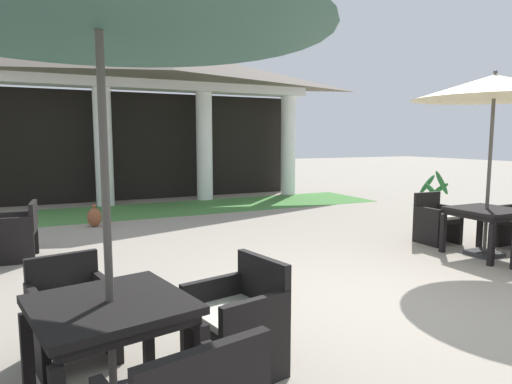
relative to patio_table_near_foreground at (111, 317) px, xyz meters
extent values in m
plane|color=#9E9384|center=(2.41, 0.78, -0.65)|extent=(60.00, 60.00, 0.00)
cylinder|color=white|center=(1.04, 9.30, 0.86)|extent=(0.45, 0.45, 3.02)
cylinder|color=white|center=(3.77, 9.30, 0.86)|extent=(0.45, 0.45, 3.02)
cylinder|color=white|center=(6.49, 9.30, 0.86)|extent=(0.45, 0.45, 3.02)
cube|color=white|center=(2.41, 9.30, 2.49)|extent=(8.97, 0.70, 0.24)
pyramid|color=#665B51|center=(2.41, 9.30, 3.07)|extent=(9.37, 2.88, 0.91)
cube|color=black|center=(2.41, 10.20, 0.86)|extent=(8.77, 0.16, 3.02)
cube|color=#47843D|center=(2.41, 8.04, -0.65)|extent=(11.17, 2.36, 0.01)
cube|color=black|center=(0.00, 0.00, 0.08)|extent=(1.04, 1.04, 0.05)
cube|color=black|center=(0.00, 0.00, 0.02)|extent=(0.95, 0.95, 0.06)
cube|color=black|center=(0.48, -0.32, -0.33)|extent=(0.08, 0.08, 0.64)
cube|color=black|center=(-0.48, 0.32, -0.33)|extent=(0.08, 0.08, 0.64)
cube|color=black|center=(0.32, 0.48, -0.33)|extent=(0.08, 0.08, 0.64)
cylinder|color=#4C4742|center=(0.00, 0.00, 0.59)|extent=(0.05, 0.05, 2.48)
cube|color=black|center=(0.89, 0.18, -0.25)|extent=(0.68, 0.70, 0.07)
cube|color=silver|center=(0.89, 0.18, -0.19)|extent=(0.63, 0.64, 0.05)
cube|color=black|center=(1.15, 0.23, -0.01)|extent=(0.18, 0.59, 0.41)
cube|color=black|center=(0.94, -0.09, -0.33)|extent=(0.58, 0.17, 0.65)
cube|color=black|center=(0.83, 0.45, -0.33)|extent=(0.58, 0.17, 0.65)
cube|color=black|center=(0.68, -0.14, -0.47)|extent=(0.07, 0.07, 0.37)
cube|color=black|center=(0.58, 0.39, -0.47)|extent=(0.07, 0.07, 0.37)
cube|color=black|center=(1.20, -0.03, -0.47)|extent=(0.07, 0.07, 0.37)
cube|color=black|center=(1.09, 0.49, -0.47)|extent=(0.07, 0.07, 0.37)
cube|color=black|center=(-0.18, 0.89, -0.26)|extent=(0.67, 0.68, 0.07)
cube|color=silver|center=(-0.18, 0.89, -0.20)|extent=(0.61, 0.63, 0.05)
cube|color=black|center=(-0.23, 1.15, -0.04)|extent=(0.56, 0.17, 0.37)
cube|color=black|center=(0.08, 0.94, -0.35)|extent=(0.17, 0.58, 0.61)
cube|color=black|center=(-0.43, 0.83, -0.35)|extent=(0.17, 0.58, 0.61)
cube|color=black|center=(0.12, 0.68, -0.47)|extent=(0.07, 0.07, 0.35)
cube|color=black|center=(-0.38, 0.58, -0.47)|extent=(0.07, 0.07, 0.35)
cube|color=black|center=(0.02, 1.19, -0.47)|extent=(0.07, 0.07, 0.35)
cube|color=black|center=(-0.48, 1.09, -0.47)|extent=(0.07, 0.07, 0.35)
cube|color=black|center=(-0.76, 4.40, -0.24)|extent=(0.58, 0.65, 0.07)
cube|color=silver|center=(-0.76, 4.40, -0.18)|extent=(0.54, 0.60, 0.05)
cube|color=black|center=(-0.51, 4.38, -0.01)|extent=(0.11, 0.61, 0.38)
cube|color=black|center=(-0.78, 4.12, -0.32)|extent=(0.54, 0.10, 0.66)
cube|color=black|center=(-0.74, 4.69, -0.32)|extent=(0.54, 0.10, 0.66)
cube|color=black|center=(-0.98, 4.70, -0.46)|extent=(0.06, 0.06, 0.38)
cube|color=black|center=(-0.54, 4.11, -0.46)|extent=(0.06, 0.06, 0.38)
cube|color=black|center=(-0.50, 4.66, -0.46)|extent=(0.06, 0.06, 0.38)
cube|color=black|center=(5.54, 1.65, 0.03)|extent=(0.89, 0.89, 0.05)
cube|color=black|center=(5.54, 1.65, -0.03)|extent=(0.82, 0.82, 0.07)
cube|color=black|center=(5.13, 1.24, -0.36)|extent=(0.07, 0.07, 0.59)
cube|color=black|center=(5.13, 2.07, -0.36)|extent=(0.07, 0.07, 0.59)
cube|color=black|center=(5.95, 2.06, -0.36)|extent=(0.07, 0.07, 0.59)
cube|color=#2D2D2D|center=(5.54, 1.65, -0.62)|extent=(0.42, 0.42, 0.06)
cylinder|color=#4C4742|center=(5.54, 1.65, 0.57)|extent=(0.05, 0.05, 2.44)
cone|color=beige|center=(5.54, 1.65, 1.82)|extent=(2.27, 2.27, 0.34)
sphere|color=#4C4742|center=(5.54, 1.65, 2.02)|extent=(0.06, 0.06, 0.06)
cube|color=black|center=(5.54, 2.54, -0.26)|extent=(0.55, 0.54, 0.07)
cube|color=silver|center=(5.54, 2.54, -0.20)|extent=(0.51, 0.50, 0.05)
cube|color=black|center=(5.54, 2.79, -0.02)|extent=(0.55, 0.06, 0.40)
cube|color=black|center=(5.80, 2.54, -0.34)|extent=(0.06, 0.54, 0.62)
cube|color=black|center=(5.29, 2.54, -0.34)|extent=(0.06, 0.54, 0.62)
cube|color=black|center=(5.79, 2.30, -0.47)|extent=(0.06, 0.06, 0.36)
cube|color=black|center=(5.30, 2.30, -0.47)|extent=(0.06, 0.06, 0.36)
cube|color=black|center=(5.79, 2.78, -0.47)|extent=(0.06, 0.06, 0.36)
cube|color=black|center=(5.30, 2.79, -0.47)|extent=(0.06, 0.06, 0.36)
cube|color=black|center=(6.43, 1.92, -0.31)|extent=(0.54, 0.06, 0.68)
cube|color=black|center=(6.19, 1.92, -0.46)|extent=(0.06, 0.06, 0.38)
cylinder|color=#B2AD9E|center=(7.09, 4.01, -0.49)|extent=(0.52, 0.52, 0.33)
cylinder|color=brown|center=(7.09, 4.01, -0.20)|extent=(0.07, 0.07, 0.26)
ellipsoid|color=#286B33|center=(7.24, 4.03, 0.04)|extent=(0.15, 0.39, 0.30)
ellipsoid|color=#286B33|center=(7.06, 4.24, 0.12)|extent=(0.52, 0.16, 0.45)
ellipsoid|color=#286B33|center=(6.93, 4.01, 0.03)|extent=(0.10, 0.37, 0.29)
ellipsoid|color=#286B33|center=(7.06, 3.86, 0.18)|extent=(0.40, 0.16, 0.55)
ellipsoid|color=brown|center=(0.50, 6.47, -0.47)|extent=(0.27, 0.27, 0.37)
sphere|color=brown|center=(0.50, 6.47, -0.24)|extent=(0.08, 0.08, 0.08)
camera|label=1|loc=(-0.31, -2.72, 1.08)|focal=31.08mm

